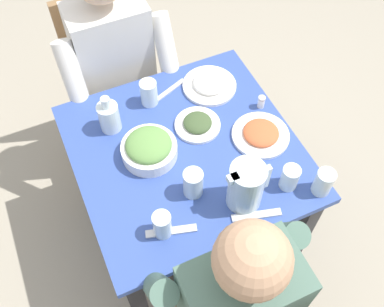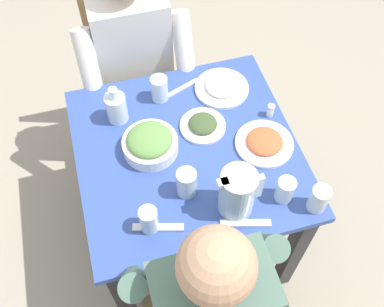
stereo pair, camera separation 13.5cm
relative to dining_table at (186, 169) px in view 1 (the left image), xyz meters
The scene contains 20 objects.
ground_plane 0.58m from the dining_table, ahead, with size 8.00×8.00×0.00m, color #9E937F.
dining_table is the anchor object (origin of this frame).
chair_far 0.71m from the dining_table, 97.24° to the left, with size 0.40×0.40×0.89m.
diner_near 0.50m from the dining_table, 100.12° to the right, with size 0.48×0.53×1.19m.
diner_far 0.50m from the dining_table, 100.20° to the left, with size 0.48×0.53×1.19m.
water_pitcher 0.37m from the dining_table, 70.66° to the right, with size 0.16×0.12×0.19m.
salad_bowl 0.22m from the dining_table, 164.58° to the left, with size 0.20×0.20×0.09m.
plate_rice_curry 0.32m from the dining_table, 11.52° to the right, with size 0.22×0.22×0.04m.
plate_dolmas 0.19m from the dining_table, 44.63° to the left, with size 0.18×0.18×0.04m.
plate_yoghurt 0.36m from the dining_table, 49.37° to the left, with size 0.22×0.22×0.05m.
water_glass_near_left 0.26m from the dining_table, 105.80° to the right, with size 0.07×0.07×0.11m, color silver.
water_glass_far_right 0.38m from the dining_table, 126.79° to the right, with size 0.06×0.06×0.11m, color silver.
water_glass_far_left 0.43m from the dining_table, 46.77° to the right, with size 0.06×0.06×0.10m, color silver.
water_glass_by_pitcher 0.53m from the dining_table, 44.07° to the right, with size 0.06×0.06×0.11m, color silver.
water_glass_near_right 0.33m from the dining_table, 97.84° to the left, with size 0.07×0.07×0.11m, color silver.
oil_carafe 0.36m from the dining_table, 135.29° to the left, with size 0.08×0.08×0.16m.
salt_shaker 0.40m from the dining_table, 11.46° to the left, with size 0.03×0.03×0.05m.
fork_near 0.36m from the dining_table, 122.23° to the right, with size 0.17×0.03×0.01m, color silver.
knife_near 0.33m from the dining_table, 80.91° to the left, with size 0.18×0.02×0.01m, color silver.
fork_far 0.39m from the dining_table, 72.65° to the right, with size 0.17×0.03×0.01m, color silver.
Camera 1 is at (-0.36, -0.86, 2.06)m, focal length 41.45 mm.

